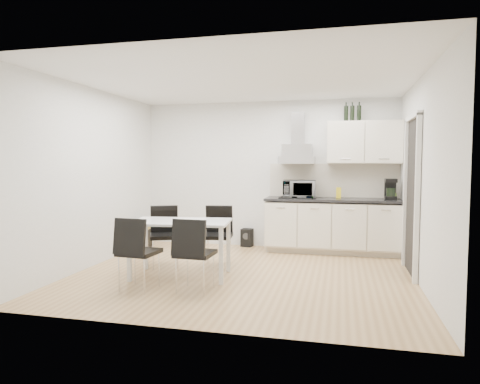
% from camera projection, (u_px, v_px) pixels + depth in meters
% --- Properties ---
extents(ground, '(4.50, 4.50, 0.00)m').
position_uv_depth(ground, '(243.00, 274.00, 5.82)').
color(ground, tan).
rests_on(ground, ground).
extents(wall_back, '(4.50, 0.10, 2.60)m').
position_uv_depth(wall_back, '(268.00, 175.00, 7.67)').
color(wall_back, white).
rests_on(wall_back, ground).
extents(wall_front, '(4.50, 0.10, 2.60)m').
position_uv_depth(wall_front, '(192.00, 188.00, 3.79)').
color(wall_front, white).
rests_on(wall_front, ground).
extents(wall_left, '(0.10, 4.00, 2.60)m').
position_uv_depth(wall_left, '(93.00, 178.00, 6.25)').
color(wall_left, white).
rests_on(wall_left, ground).
extents(wall_right, '(0.10, 4.00, 2.60)m').
position_uv_depth(wall_right, '(422.00, 181.00, 5.21)').
color(wall_right, white).
rests_on(wall_right, ground).
extents(ceiling, '(4.50, 4.50, 0.00)m').
position_uv_depth(ceiling, '(243.00, 81.00, 5.64)').
color(ceiling, white).
rests_on(ceiling, wall_back).
extents(doorway, '(0.08, 1.04, 2.10)m').
position_uv_depth(doorway, '(411.00, 197.00, 5.77)').
color(doorway, white).
rests_on(doorway, ground).
extents(kitchenette, '(2.22, 0.64, 2.52)m').
position_uv_depth(kitchenette, '(335.00, 204.00, 7.17)').
color(kitchenette, beige).
rests_on(kitchenette, ground).
extents(dining_table, '(1.36, 0.88, 0.75)m').
position_uv_depth(dining_table, '(181.00, 228.00, 5.67)').
color(dining_table, white).
rests_on(dining_table, ground).
extents(chair_far_left, '(0.61, 0.64, 0.88)m').
position_uv_depth(chair_far_left, '(165.00, 237.00, 6.23)').
color(chair_far_left, black).
rests_on(chair_far_left, ground).
extents(chair_far_right, '(0.50, 0.55, 0.88)m').
position_uv_depth(chair_far_right, '(217.00, 237.00, 6.23)').
color(chair_far_right, black).
rests_on(chair_far_right, ground).
extents(chair_near_left, '(0.48, 0.54, 0.88)m').
position_uv_depth(chair_near_left, '(139.00, 253.00, 5.11)').
color(chair_near_left, black).
rests_on(chair_near_left, ground).
extents(chair_near_right, '(0.46, 0.52, 0.88)m').
position_uv_depth(chair_near_right, '(195.00, 254.00, 5.03)').
color(chair_near_right, black).
rests_on(chair_near_right, ground).
extents(guitar_amp, '(0.34, 0.58, 0.45)m').
position_uv_depth(guitar_amp, '(144.00, 235.00, 7.61)').
color(guitar_amp, black).
rests_on(guitar_amp, ground).
extents(floor_speaker, '(0.22, 0.20, 0.32)m').
position_uv_depth(floor_speaker, '(247.00, 238.00, 7.74)').
color(floor_speaker, black).
rests_on(floor_speaker, ground).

